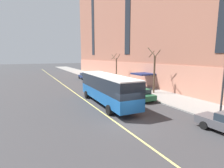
% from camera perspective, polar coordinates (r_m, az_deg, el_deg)
% --- Properties ---
extents(ground_plane, '(260.00, 260.00, 0.00)m').
position_cam_1_polar(ground_plane, '(15.53, 5.84, -12.43)').
color(ground_plane, '#38383A').
extents(sidewalk, '(5.68, 160.00, 0.15)m').
position_cam_1_polar(sidewalk, '(23.68, 21.60, -5.26)').
color(sidewalk, gray).
rests_on(sidewalk, ground).
extents(city_bus, '(3.12, 11.77, 3.52)m').
position_cam_1_polar(city_bus, '(20.45, -1.71, -1.14)').
color(city_bus, '#19569E').
rests_on(city_bus, ground).
extents(parked_car_red_0, '(1.99, 4.74, 1.56)m').
position_cam_1_polar(parked_car_red_0, '(36.02, -4.52, 1.26)').
color(parked_car_red_0, '#B21E19').
rests_on(parked_car_red_0, ground).
extents(parked_car_navy_1, '(2.12, 4.59, 1.56)m').
position_cam_1_polar(parked_car_navy_1, '(44.01, -9.07, 2.60)').
color(parked_car_navy_1, navy).
rests_on(parked_car_navy_1, ground).
extents(parked_car_green_2, '(2.01, 4.30, 1.56)m').
position_cam_1_polar(parked_car_green_2, '(23.02, 9.50, -3.33)').
color(parked_car_green_2, '#23603D').
rests_on(parked_car_green_2, ground).
extents(parked_car_black_6, '(2.02, 4.47, 1.56)m').
position_cam_1_polar(parked_car_black_6, '(29.69, 0.46, -0.40)').
color(parked_car_black_6, black).
rests_on(parked_car_black_6, ground).
extents(street_tree_far_uptown, '(1.56, 1.74, 6.80)m').
position_cam_1_polar(street_tree_far_uptown, '(27.02, 13.57, 4.05)').
color(street_tree_far_uptown, brown).
rests_on(street_tree_far_uptown, sidewalk).
extents(street_tree_far_downtown, '(1.54, 1.66, 6.10)m').
position_cam_1_polar(street_tree_far_downtown, '(37.13, 1.36, 5.23)').
color(street_tree_far_downtown, brown).
rests_on(street_tree_far_downtown, sidewalk).
extents(lane_centerline, '(0.16, 140.00, 0.01)m').
position_cam_1_polar(lane_centerline, '(17.54, -2.46, -9.81)').
color(lane_centerline, '#E0D66B').
rests_on(lane_centerline, ground).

